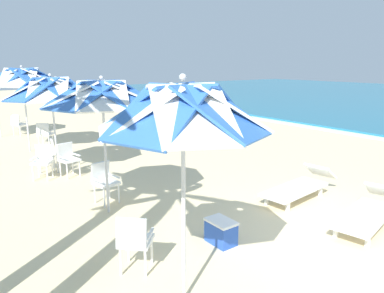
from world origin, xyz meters
The scene contains 15 objects.
ground_plane centered at (0.00, 0.00, 0.00)m, with size 80.00×80.00×0.00m, color beige.
beach_umbrella_0 centered at (-0.35, -2.82, 2.36)m, with size 1.99×1.99×2.77m.
plastic_chair_0 centered at (-1.26, -3.01, 0.50)m, with size 0.63×0.63×0.87m.
beach_umbrella_1 centered at (-3.43, -2.46, 2.31)m, with size 2.24×2.24×2.66m.
plastic_chair_1 centered at (-3.97, -2.29, 0.50)m, with size 0.53×0.51×0.87m.
beach_umbrella_2 centered at (-6.67, -2.46, 2.23)m, with size 2.37×2.37×2.62m.
plastic_chair_2 centered at (-6.25, -2.31, 0.50)m, with size 0.54×0.52×0.87m.
plastic_chair_3 centered at (-7.08, -2.57, 0.50)m, with size 0.51×0.54×0.87m.
plastic_chair_4 centered at (-6.44, -2.88, 0.50)m, with size 0.63×0.62×0.87m.
beach_umbrella_3 centered at (-9.66, -2.49, 2.41)m, with size 2.54×2.54×2.80m.
plastic_chair_5 centered at (-10.06, -1.88, 0.50)m, with size 0.63×0.62×0.87m.
plastic_chair_6 centered at (-12.80, -2.18, 0.50)m, with size 0.60×0.62×0.87m.
sun_lounger_1 centered at (-0.06, 1.06, 0.28)m, with size 1.02×2.22×0.62m.
sun_lounger_2 centered at (-1.66, 1.20, 0.28)m, with size 0.83×2.19×0.62m.
cooler_box centered at (-1.17, -1.50, 0.20)m, with size 0.50×0.34×0.40m.
Camera 1 is at (2.86, -5.09, 2.89)m, focal length 33.57 mm.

